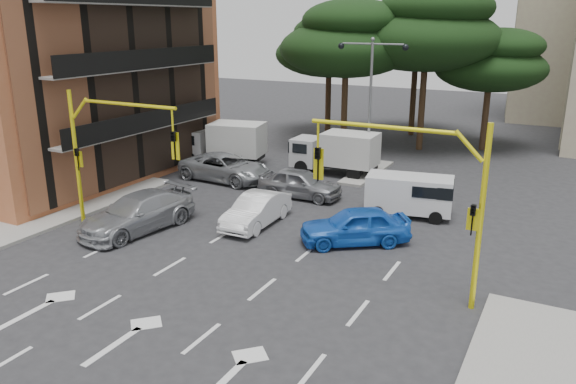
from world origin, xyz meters
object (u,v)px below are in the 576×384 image
object	(u,v)px
car_silver_cross_a	(225,167)
box_truck_a	(223,143)
signal_mast_right	(424,185)
signal_mast_left	(104,143)
car_blue_compact	(355,226)
car_white_hatch	(256,210)
car_silver_wagon	(138,213)
street_lamp_center	(371,82)
car_silver_cross_b	(300,183)
van_white	(409,196)
box_truck_b	(335,153)

from	to	relation	value
car_silver_cross_a	box_truck_a	distance (m)	3.92
box_truck_a	signal_mast_right	bearing A→B (deg)	-139.25
signal_mast_left	car_blue_compact	bearing A→B (deg)	18.55
car_white_hatch	car_silver_wagon	size ratio (longest dim) A/B	0.78
car_silver_cross_a	box_truck_a	bearing A→B (deg)	39.07
signal_mast_left	car_silver_cross_a	xyz separation A→B (m)	(0.08, 8.87, -3.12)
car_blue_compact	car_silver_wagon	size ratio (longest dim) A/B	0.82
street_lamp_center	car_white_hatch	bearing A→B (deg)	-97.45
box_truck_a	street_lamp_center	bearing A→B (deg)	-89.49
car_white_hatch	car_silver_cross_b	size ratio (longest dim) A/B	0.97
car_white_hatch	van_white	xyz separation A→B (m)	(5.68, 4.43, 0.28)
car_white_hatch	car_blue_compact	xyz separation A→B (m)	(4.68, 0.03, 0.06)
car_blue_compact	van_white	world-z (taller)	van_white
car_blue_compact	car_silver_cross_b	size ratio (longest dim) A/B	1.02
car_silver_cross_a	box_truck_a	size ratio (longest dim) A/B	1.00
street_lamp_center	box_truck_b	xyz separation A→B (m)	(-1.73, -0.92, -4.15)
signal_mast_left	van_white	world-z (taller)	signal_mast_left
box_truck_a	box_truck_b	distance (m)	7.35
car_blue_compact	signal_mast_right	bearing A→B (deg)	11.32
box_truck_b	street_lamp_center	bearing A→B (deg)	-63.52
car_blue_compact	box_truck_a	world-z (taller)	box_truck_a
signal_mast_left	van_white	xyz separation A→B (m)	(11.09, 7.78, -2.90)
car_silver_wagon	box_truck_b	xyz separation A→B (m)	(3.93, 12.68, 0.48)
street_lamp_center	box_truck_b	size ratio (longest dim) A/B	1.50
car_silver_cross_a	car_silver_cross_b	distance (m)	5.26
signal_mast_right	car_blue_compact	world-z (taller)	signal_mast_right
car_silver_wagon	car_silver_cross_b	xyz separation A→B (m)	(4.13, 7.59, -0.05)
signal_mast_left	car_silver_cross_a	world-z (taller)	signal_mast_left
car_silver_wagon	car_silver_cross_b	world-z (taller)	car_silver_wagon
box_truck_a	box_truck_b	bearing A→B (deg)	-93.54
signal_mast_left	box_truck_b	xyz separation A→B (m)	(5.07, 13.09, -2.61)
car_silver_wagon	box_truck_b	size ratio (longest dim) A/B	1.06
signal_mast_left	car_silver_wagon	distance (m)	3.32
car_silver_wagon	box_truck_b	distance (m)	13.28
car_silver_wagon	car_silver_cross_a	size ratio (longest dim) A/B	1.00
street_lamp_center	box_truck_b	bearing A→B (deg)	-152.15
signal_mast_right	street_lamp_center	distance (m)	15.65
car_white_hatch	box_truck_b	size ratio (longest dim) A/B	0.82
car_silver_wagon	car_silver_cross_a	bearing A→B (deg)	106.22
street_lamp_center	box_truck_a	xyz separation A→B (m)	(-9.00, -2.00, -4.09)
street_lamp_center	car_white_hatch	world-z (taller)	street_lamp_center
car_silver_cross_b	box_truck_a	bearing A→B (deg)	61.23
street_lamp_center	car_white_hatch	distance (m)	11.74
car_white_hatch	car_blue_compact	size ratio (longest dim) A/B	0.95
street_lamp_center	box_truck_a	size ratio (longest dim) A/B	1.43
signal_mast_right	van_white	xyz separation A→B (m)	(-2.52, 7.78, -2.90)
street_lamp_center	car_silver_cross_a	size ratio (longest dim) A/B	1.42
car_blue_compact	car_white_hatch	bearing A→B (deg)	-124.40
street_lamp_center	van_white	world-z (taller)	street_lamp_center
signal_mast_left	street_lamp_center	world-z (taller)	street_lamp_center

